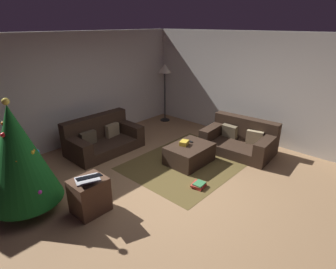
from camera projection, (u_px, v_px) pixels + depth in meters
ground_plane at (171, 188)px, 4.94m from camera, size 6.40×6.40×0.00m
rear_partition at (71, 90)px, 6.40m from camera, size 6.40×0.12×2.60m
corner_partition at (258, 88)px, 6.59m from camera, size 0.12×6.40×2.60m
couch_left at (102, 138)px, 6.33m from camera, size 1.65×0.92×0.78m
couch_right at (240, 140)px, 6.30m from camera, size 1.08×1.59×0.73m
ottoman at (189, 154)px, 5.78m from camera, size 0.95×0.71×0.39m
gift_box at (184, 143)px, 5.72m from camera, size 0.23×0.20×0.09m
tv_remote at (189, 141)px, 5.88m from camera, size 0.06×0.16×0.02m
christmas_tree at (18, 155)px, 4.03m from camera, size 1.09×1.09×1.83m
side_table at (90, 196)px, 4.24m from camera, size 0.52×0.44×0.57m
laptop at (88, 178)px, 4.06m from camera, size 0.48×0.51×0.19m
book_stack at (199, 185)px, 4.95m from camera, size 0.29×0.27×0.09m
corner_lamp at (165, 73)px, 7.82m from camera, size 0.36×0.36×1.68m
area_rug at (189, 162)px, 5.86m from camera, size 2.60×2.00×0.01m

